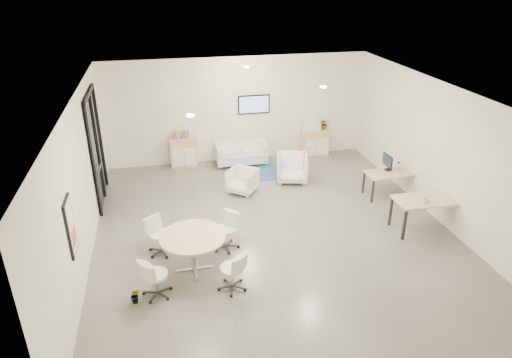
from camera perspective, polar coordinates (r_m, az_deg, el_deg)
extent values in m
cube|color=#5C5854|center=(10.85, 2.12, -8.26)|extent=(8.00, 9.00, 0.80)
cube|color=white|center=(9.28, 2.51, 12.88)|extent=(8.00, 9.00, 0.80)
cube|color=white|center=(14.42, -2.61, 9.07)|extent=(8.00, 0.80, 3.20)
cube|color=white|center=(5.99, 14.58, -17.10)|extent=(8.00, 0.80, 3.20)
cube|color=white|center=(9.84, -23.36, -0.81)|extent=(0.80, 9.00, 3.20)
cube|color=white|center=(11.74, 23.62, 3.18)|extent=(0.80, 9.00, 3.20)
cube|color=black|center=(12.11, -19.35, 3.65)|extent=(0.02, 1.90, 2.85)
cube|color=black|center=(11.71, -20.21, 9.97)|extent=(0.06, 1.90, 0.08)
cube|color=black|center=(11.27, -19.68, 2.02)|extent=(0.06, 0.08, 2.85)
cube|color=black|center=(12.96, -18.89, 5.08)|extent=(0.06, 0.08, 2.85)
cube|color=black|center=(12.25, -19.19, 3.91)|extent=(0.06, 0.07, 2.85)
cube|color=#B2B2B7|center=(11.83, -19.01, 1.22)|extent=(0.04, 0.60, 0.05)
cube|color=black|center=(8.37, -22.17, -5.52)|extent=(0.04, 0.54, 1.04)
cube|color=white|center=(8.37, -22.03, -5.51)|extent=(0.01, 0.46, 0.96)
cube|color=#C14A43|center=(8.47, -21.79, -6.68)|extent=(0.01, 0.32, 0.30)
cube|color=black|center=(14.06, -0.28, 9.32)|extent=(0.98, 0.05, 0.58)
cube|color=#87A4EA|center=(14.03, -0.25, 9.29)|extent=(0.90, 0.01, 0.50)
cylinder|color=#FFEAC6|center=(8.14, -8.19, 7.87)|extent=(0.14, 0.14, 0.03)
cylinder|color=#FFEAC6|center=(10.20, 8.41, 11.32)|extent=(0.14, 0.14, 0.03)
cylinder|color=#FFEAC6|center=(12.23, -1.17, 13.83)|extent=(0.14, 0.14, 0.03)
cube|color=#DCB785|center=(14.01, -9.04, 3.35)|extent=(0.80, 0.40, 0.90)
cube|color=white|center=(13.85, -9.72, 2.62)|extent=(0.34, 0.02, 0.54)
cube|color=white|center=(13.86, -8.19, 2.76)|extent=(0.34, 0.02, 0.54)
cube|color=#DCB785|center=(14.80, 7.35, 4.57)|extent=(0.88, 0.41, 0.88)
cube|color=white|center=(14.58, 6.86, 3.91)|extent=(0.37, 0.02, 0.53)
cube|color=white|center=(14.71, 8.35, 4.02)|extent=(0.37, 0.02, 0.53)
cube|color=red|center=(13.81, -10.24, 5.42)|extent=(0.04, 0.14, 0.22)
cube|color=#337FCC|center=(13.81, -9.99, 5.44)|extent=(0.04, 0.14, 0.22)
cube|color=gold|center=(13.82, -9.74, 5.46)|extent=(0.04, 0.14, 0.22)
cube|color=#4CB24C|center=(13.82, -9.49, 5.48)|extent=(0.04, 0.14, 0.22)
cube|color=#CC6619|center=(13.82, -9.24, 5.51)|extent=(0.04, 0.14, 0.22)
cube|color=purple|center=(13.82, -8.99, 5.53)|extent=(0.04, 0.14, 0.22)
cube|color=#E54C7F|center=(13.83, -8.74, 5.55)|extent=(0.04, 0.14, 0.22)
cube|color=teal|center=(13.83, -8.49, 5.57)|extent=(0.04, 0.14, 0.22)
cube|color=white|center=(14.55, 6.87, 6.69)|extent=(0.52, 0.43, 0.29)
cube|color=white|center=(14.50, 6.91, 7.36)|extent=(0.39, 0.33, 0.06)
cube|color=silver|center=(14.09, -1.85, 2.85)|extent=(1.56, 0.80, 0.29)
cube|color=silver|center=(14.26, -2.09, 4.37)|extent=(1.55, 0.20, 0.29)
cube|color=silver|center=(13.93, -4.72, 3.16)|extent=(0.15, 0.78, 0.58)
cube|color=silver|center=(14.17, 0.96, 3.62)|extent=(0.15, 0.78, 0.58)
cube|color=#2B4984|center=(13.45, 0.17, 0.66)|extent=(1.69, 1.27, 0.01)
imported|color=silver|center=(12.23, -1.76, -0.10)|extent=(0.95, 0.95, 0.72)
imported|color=silver|center=(12.90, 4.53, 1.54)|extent=(0.99, 0.96, 0.86)
cube|color=#DCB785|center=(12.43, 16.47, 0.73)|extent=(1.32, 0.71, 0.04)
cube|color=black|center=(12.09, 14.38, -1.48)|extent=(0.05, 0.05, 0.63)
cube|color=black|center=(12.64, 19.24, -0.93)|extent=(0.05, 0.05, 0.63)
cube|color=black|center=(12.53, 13.30, -0.39)|extent=(0.05, 0.05, 0.63)
cube|color=black|center=(13.07, 18.05, 0.09)|extent=(0.05, 0.05, 0.63)
cube|color=#DCB785|center=(11.04, 20.65, -2.44)|extent=(1.50, 0.77, 0.04)
cube|color=black|center=(10.64, 18.05, -5.49)|extent=(0.05, 0.05, 0.74)
cube|color=black|center=(11.36, 24.16, -4.51)|extent=(0.05, 0.05, 0.74)
cube|color=black|center=(11.11, 16.47, -3.89)|extent=(0.05, 0.05, 0.74)
cube|color=black|center=(11.81, 22.43, -3.06)|extent=(0.05, 0.05, 0.74)
cylinder|color=black|center=(12.54, 16.17, 1.12)|extent=(0.20, 0.20, 0.02)
cube|color=black|center=(12.50, 16.24, 1.63)|extent=(0.04, 0.03, 0.24)
cube|color=black|center=(12.42, 16.11, 2.24)|extent=(0.03, 0.50, 0.32)
cylinder|color=#DCB785|center=(9.03, -7.92, -7.15)|extent=(1.31, 1.31, 0.04)
cylinder|color=#B2B2B7|center=(9.24, -7.78, -9.25)|extent=(0.10, 0.10, 0.75)
cube|color=#B2B2B7|center=(9.45, -7.65, -11.06)|extent=(0.76, 0.06, 0.03)
cube|color=#B2B2B7|center=(9.45, -7.65, -11.06)|extent=(0.06, 0.76, 0.03)
imported|color=#3F7F3F|center=(14.69, 8.56, 6.70)|extent=(0.36, 0.39, 0.26)
imported|color=#3F7F3F|center=(8.82, -14.79, -14.36)|extent=(0.28, 0.36, 0.14)
imported|color=white|center=(10.79, 20.46, -2.54)|extent=(0.16, 0.14, 0.13)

